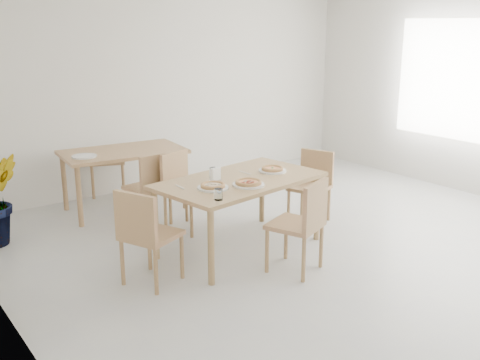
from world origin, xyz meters
TOP-DOWN VIEW (x-y plane):
  - main_table at (-0.69, 0.90)m, footprint 1.79×1.19m
  - chair_south at (-0.55, 0.11)m, footprint 0.57×0.57m
  - chair_north at (-0.84, 1.77)m, footprint 0.55×0.55m
  - chair_west at (-1.85, 0.71)m, footprint 0.57×0.57m
  - chair_east at (0.50, 1.10)m, footprint 0.53×0.53m
  - plate_margherita at (-0.26, 0.92)m, footprint 0.29×0.29m
  - plate_mushroom at (-1.10, 0.77)m, footprint 0.29×0.29m
  - plate_pepperoni at (-0.77, 0.65)m, footprint 0.31×0.31m
  - pizza_margherita at (-0.26, 0.92)m, footprint 0.30×0.30m
  - pizza_mushroom at (-1.10, 0.77)m, footprint 0.29×0.29m
  - pizza_pepperoni at (-0.77, 0.65)m, footprint 0.33×0.33m
  - tumbler_a at (-1.25, 0.45)m, footprint 0.08×0.08m
  - tumbler_b at (-0.88, 1.09)m, footprint 0.08×0.08m
  - napkin_holder at (-0.94, 0.96)m, footprint 0.13×0.08m
  - fork_a at (-0.52, 1.04)m, footprint 0.03×0.18m
  - fork_b at (-1.33, 0.99)m, footprint 0.02×0.18m
  - second_table at (-1.09, 2.77)m, footprint 1.52×0.97m
  - chair_back_s at (-1.10, 2.04)m, footprint 0.48×0.48m
  - chair_back_n at (-0.96, 3.58)m, footprint 0.60×0.60m
  - plate_empty at (-1.60, 2.71)m, footprint 0.28×0.28m

SIDE VIEW (x-z plane):
  - chair_east at x=0.50m, z-range 0.07..0.89m
  - chair_back_s at x=-1.10m, z-range 0.07..0.93m
  - chair_north at x=-0.84m, z-range 0.07..0.94m
  - chair_west at x=-1.85m, z-range 0.07..0.95m
  - chair_south at x=-0.55m, z-range 0.07..0.96m
  - chair_back_n at x=-0.96m, z-range 0.07..1.00m
  - second_table at x=-1.09m, z-range 0.29..1.04m
  - main_table at x=-0.69m, z-range 0.30..1.05m
  - fork_a at x=-0.52m, z-range 0.75..0.76m
  - fork_b at x=-1.33m, z-range 0.75..0.76m
  - plate_margherita at x=-0.26m, z-range 0.75..0.77m
  - plate_mushroom at x=-1.10m, z-range 0.75..0.77m
  - plate_pepperoni at x=-0.77m, z-range 0.75..0.77m
  - plate_empty at x=-1.60m, z-range 0.75..0.77m
  - pizza_margherita at x=-0.26m, z-range 0.76..0.80m
  - pizza_mushroom at x=-1.10m, z-range 0.76..0.80m
  - pizza_pepperoni at x=-0.77m, z-range 0.77..0.80m
  - tumbler_a at x=-1.25m, z-range 0.75..0.85m
  - tumbler_b at x=-0.88m, z-range 0.75..0.85m
  - napkin_holder at x=-0.94m, z-range 0.75..0.88m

